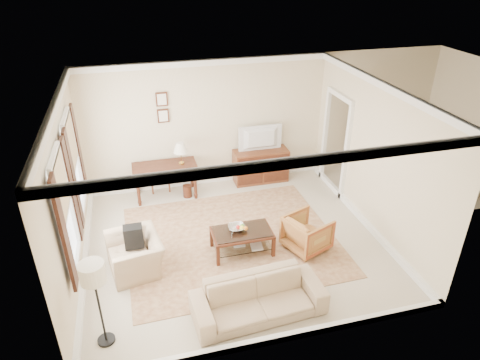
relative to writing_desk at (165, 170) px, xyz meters
name	(u,v)px	position (x,y,z in m)	size (l,w,h in m)	color
room_shell	(233,119)	(1.05, -2.05, 1.82)	(5.51, 5.01, 2.91)	beige
annex_bedroom	(408,172)	(5.54, -0.90, -0.31)	(3.00, 2.70, 2.90)	beige
window_front	(65,211)	(-1.65, -2.75, 0.90)	(0.12, 1.56, 1.80)	#CCB284
window_rear	(74,164)	(-1.65, -1.15, 0.90)	(0.12, 1.56, 1.80)	#CCB284
doorway	(335,145)	(3.76, -0.55, 0.42)	(0.10, 1.12, 2.25)	white
rug	(231,240)	(1.02, -1.99, -0.64)	(3.91, 3.35, 0.01)	brown
writing_desk	(165,170)	(0.00, 0.00, 0.00)	(1.39, 0.70, 0.76)	#4A2215
desk_chair	(159,169)	(-0.11, 0.35, -0.13)	(0.45, 0.45, 1.05)	brown
desk_lamp	(181,153)	(0.38, 0.00, 0.36)	(0.32, 0.32, 0.50)	silver
framed_prints	(162,107)	(0.10, 0.42, 1.29)	(0.25, 0.04, 0.68)	#4A2215
sideboard	(261,166)	(2.26, 0.17, -0.26)	(1.28, 0.49, 0.79)	brown
tv	(262,131)	(2.26, 0.15, 0.62)	(0.98, 0.56, 0.13)	black
coffee_table	(242,236)	(1.12, -2.39, -0.30)	(1.08, 0.63, 0.46)	#4A2215
fruit_bowl	(237,227)	(1.04, -2.32, -0.14)	(0.42, 0.42, 0.10)	silver
book_a	(233,243)	(0.97, -2.32, -0.47)	(0.28, 0.04, 0.38)	brown
book_b	(251,246)	(1.25, -2.50, -0.48)	(0.28, 0.03, 0.38)	brown
striped_armchair	(307,231)	(2.31, -2.59, -0.28)	(0.72, 0.67, 0.74)	#964120
club_armchair	(135,249)	(-0.78, -2.40, -0.22)	(0.98, 0.63, 0.85)	tan
backpack	(133,234)	(-0.77, -2.29, 0.02)	(0.32, 0.22, 0.40)	black
sofa	(259,293)	(0.97, -3.92, -0.26)	(2.00, 0.58, 0.78)	tan
floor_lamp	(93,279)	(-1.28, -3.89, 0.50)	(0.34, 0.34, 1.39)	black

